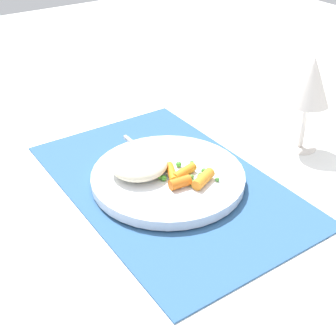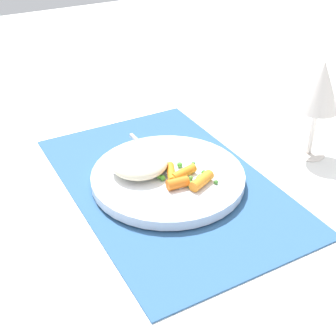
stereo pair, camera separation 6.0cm
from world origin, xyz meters
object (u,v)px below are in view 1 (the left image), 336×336
object	(u,v)px
rice_mound	(139,164)
carrot_portion	(187,177)
fork	(159,165)
wine_glass	(311,83)
plate	(168,177)

from	to	relation	value
rice_mound	carrot_portion	distance (m)	0.08
fork	wine_glass	bearing A→B (deg)	76.75
rice_mound	wine_glass	size ratio (longest dim) A/B	0.53
rice_mound	carrot_portion	bearing A→B (deg)	38.92
plate	fork	xyz separation A→B (m)	(-0.03, -0.00, 0.01)
rice_mound	wine_glass	world-z (taller)	wine_glass
plate	rice_mound	size ratio (longest dim) A/B	2.70
plate	carrot_portion	distance (m)	0.04
rice_mound	fork	size ratio (longest dim) A/B	0.49
wine_glass	plate	bearing A→B (deg)	-98.05
plate	fork	bearing A→B (deg)	-179.16
fork	wine_glass	world-z (taller)	wine_glass
wine_glass	fork	bearing A→B (deg)	-103.25
plate	fork	size ratio (longest dim) A/B	1.33
plate	rice_mound	xyz separation A→B (m)	(-0.03, -0.04, 0.03)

